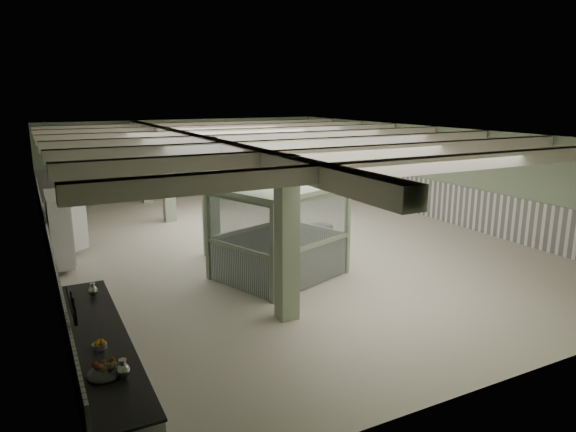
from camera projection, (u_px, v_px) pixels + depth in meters
name	position (u px, v px, depth m)	size (l,w,h in m)	color
floor	(272.00, 238.00, 17.65)	(20.00, 20.00, 0.00)	beige
ceiling	(271.00, 132.00, 16.82)	(14.00, 20.00, 0.02)	silver
wall_back	(187.00, 156.00, 25.89)	(14.00, 0.02, 3.60)	#90A181
wall_front	(528.00, 279.00, 8.58)	(14.00, 0.02, 3.60)	#90A181
wall_left	(43.00, 207.00, 14.12)	(0.02, 20.00, 3.60)	#90A181
wall_right	(431.00, 172.00, 20.35)	(0.02, 20.00, 3.60)	#90A181
wainscot_left	(48.00, 243.00, 14.37)	(0.05, 19.90, 1.50)	silver
wainscot_right	(429.00, 198.00, 20.58)	(0.05, 19.90, 1.50)	silver
wainscot_back	(188.00, 176.00, 26.11)	(13.90, 0.05, 1.50)	silver
girder	(198.00, 142.00, 15.76)	(0.45, 19.90, 0.40)	white
beam_a	(430.00, 165.00, 10.37)	(13.90, 0.35, 0.32)	white
beam_b	(359.00, 153.00, 12.53)	(13.90, 0.35, 0.32)	white
beam_c	(309.00, 144.00, 14.70)	(13.90, 0.35, 0.32)	white
beam_d	(271.00, 138.00, 16.86)	(13.90, 0.35, 0.32)	white
beam_e	(243.00, 133.00, 19.02)	(13.90, 0.35, 0.32)	white
beam_f	(220.00, 129.00, 21.19)	(13.90, 0.35, 0.32)	white
beam_g	(201.00, 126.00, 23.35)	(13.90, 0.35, 0.32)	white
column_a	(287.00, 239.00, 10.93)	(0.42, 0.42, 3.60)	#9FB18E
column_b	(210.00, 198.00, 15.26)	(0.42, 0.42, 3.60)	#9FB18E
column_c	(168.00, 175.00, 19.58)	(0.42, 0.42, 3.60)	#9FB18E
column_d	(145.00, 163.00, 23.04)	(0.42, 0.42, 3.60)	#9FB18E
hook_rail	(69.00, 300.00, 7.56)	(0.02, 0.02, 1.20)	black
pendant_front	(375.00, 166.00, 12.84)	(0.44, 0.44, 0.22)	#2C392B
pendant_mid	(278.00, 147.00, 17.60)	(0.44, 0.44, 0.22)	#2C392B
pendant_back	(227.00, 137.00, 21.93)	(0.44, 0.44, 0.22)	#2C392B
prep_counter	(99.00, 361.00, 8.58)	(0.95, 5.46, 0.91)	silver
pitcher_near	(93.00, 290.00, 10.17)	(0.18, 0.21, 0.27)	silver
pitcher_far	(123.00, 369.00, 7.21)	(0.20, 0.23, 0.29)	silver
veg_colander	(104.00, 370.00, 7.26)	(0.48, 0.48, 0.22)	#46464C
orange_bowl	(100.00, 347.00, 8.07)	(0.23, 0.23, 0.08)	#B2B2B7
skillet_near	(75.00, 316.00, 7.55)	(0.30, 0.30, 0.04)	black
skillet_far	(72.00, 305.00, 7.95)	(0.23, 0.23, 0.03)	black
walkin_cooler	(60.00, 232.00, 14.66)	(1.00, 2.13, 1.95)	white
guard_booth	(279.00, 214.00, 13.56)	(3.85, 3.56, 2.52)	#8FA483
filing_cabinet	(322.00, 243.00, 15.01)	(0.37, 0.52, 1.14)	#4E5244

